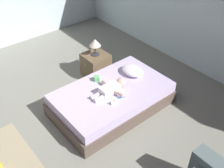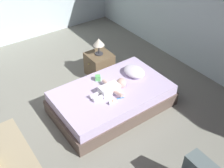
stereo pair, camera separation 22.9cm
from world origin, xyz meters
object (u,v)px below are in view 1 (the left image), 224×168
Objects in this scene: toothbrush at (122,97)px; lamp at (95,43)px; nightstand at (96,65)px; baby_bottle at (114,102)px; bed at (112,99)px; toy_block at (97,78)px; baby at (112,88)px; pillow at (132,71)px.

lamp reaches higher than toothbrush.
baby_bottle reaches higher than nightstand.
nightstand is at bearing 155.36° from baby_bottle.
baby_bottle is (0.03, -0.17, 0.02)m from toothbrush.
bed is 0.41m from toy_block.
lamp is (0.00, 0.00, 0.46)m from nightstand.
baby is at bearing -35.82° from bed.
toy_block is 0.88× the size of baby_bottle.
lamp is at bearing 158.46° from bed.
toothbrush is 1.12× the size of toy_block.
pillow is at bearing 104.68° from baby.
lamp is (-0.95, 0.39, 0.23)m from baby.
toothbrush is (0.26, -0.01, 0.21)m from bed.
baby_bottle is (0.24, -0.16, -0.04)m from baby.
baby_bottle reaches higher than toothbrush.
pillow reaches higher than toy_block.
nightstand is 0.73m from toy_block.
toy_block is at bearing -176.85° from toothbrush.
bed is 15.16× the size of toothbrush.
toothbrush is 1.25m from lamp.
toothbrush reaches higher than bed.
lamp reaches higher than pillow.
baby_bottle is at bearing -33.55° from bed.
toy_block is at bearing -35.05° from lamp.
toy_block is (-0.59, -0.03, 0.03)m from toothbrush.
toy_block is (-0.33, -0.05, 0.24)m from bed.
toy_block reaches higher than baby_bottle.
bed is 4.06× the size of nightstand.
lamp reaches higher than bed.
lamp is 2.88× the size of toy_block.
pillow is at bearing 12.36° from lamp.
baby_bottle is at bearing -81.11° from toothbrush.
baby_bottle is at bearing -24.65° from lamp.
baby_bottle is (0.39, -0.72, -0.03)m from pillow.
lamp is at bearing 144.95° from toy_block.
toy_block is (0.57, -0.40, -0.26)m from lamp.
nightstand is 0.46m from lamp.
lamp is (-1.16, 0.37, 0.29)m from toothbrush.
nightstand is 3.69× the size of baby_bottle.
pillow is 0.66m from toothbrush.
toothbrush is at bearing -17.71° from nightstand.
toy_block is at bearing 166.95° from baby_bottle.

